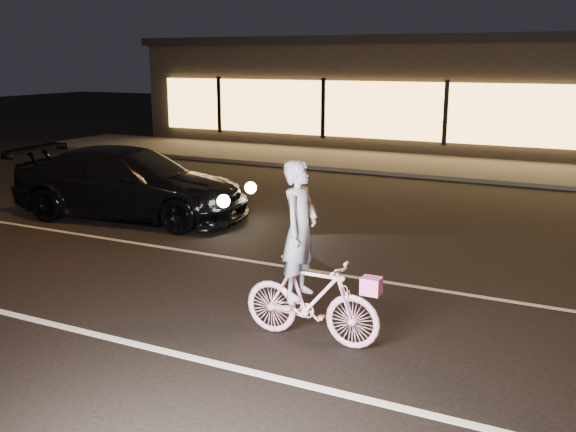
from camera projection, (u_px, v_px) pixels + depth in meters
The scene contains 7 objects.
ground at pixel (203, 303), 9.12m from camera, with size 90.00×90.00×0.00m, color black.
lane_stripe_near at pixel (134, 344), 7.82m from camera, with size 60.00×0.12×0.01m, color silver.
lane_stripe_far at pixel (268, 264), 10.86m from camera, with size 60.00×0.10×0.01m, color gray.
sidewalk at pixel (430, 166), 20.43m from camera, with size 30.00×4.00×0.12m, color #383533.
storefront at pixel (470, 91), 25.13m from camera, with size 25.40×8.42×4.20m.
cyclist at pixel (308, 279), 7.76m from camera, with size 1.78×0.61×2.24m.
sedan at pixel (131, 183), 13.86m from camera, with size 5.46×2.77×1.52m.
Camera 1 is at (4.87, -7.14, 3.39)m, focal length 40.00 mm.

